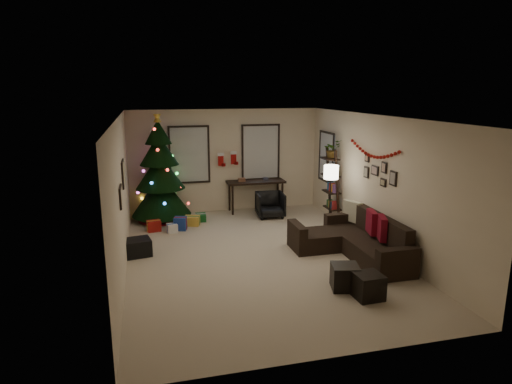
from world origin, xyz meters
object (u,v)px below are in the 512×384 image
sofa (355,242)px  bookshelf (332,187)px  christmas_tree (160,176)px  desk_chair (270,205)px  desk (256,184)px

sofa → bookshelf: (0.43, 2.15, 0.63)m
christmas_tree → bookshelf: bearing=-17.1°
sofa → bookshelf: 2.28m
christmas_tree → sofa: 5.02m
sofa → bookshelf: size_ratio=1.33×
christmas_tree → bookshelf: christmas_tree is taller
christmas_tree → bookshelf: size_ratio=1.48×
sofa → christmas_tree: bearing=136.7°
christmas_tree → desk_chair: 2.85m
desk → sofa: bearing=-72.7°
christmas_tree → bookshelf: (4.03, -1.24, -0.23)m
sofa → desk_chair: size_ratio=3.78×
sofa → desk: (-1.12, 3.60, 0.47)m
sofa → desk_chair: sofa is taller
desk → desk_chair: bearing=-71.5°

